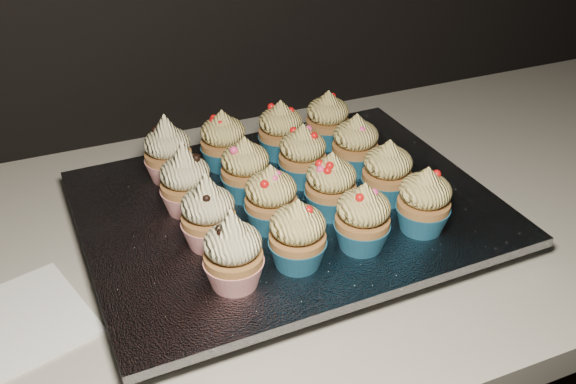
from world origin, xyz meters
The scene contains 20 objects.
worktop centered at (0.00, 1.70, 0.88)m, with size 2.44×0.64×0.04m, color beige.
napkin centered at (-0.28, 1.63, 0.90)m, with size 0.14×0.14×0.00m, color white.
baking_tray centered at (0.06, 1.69, 0.91)m, with size 0.46×0.35×0.02m, color black.
foil_lining centered at (0.06, 1.69, 0.93)m, with size 0.50×0.39×0.01m, color silver.
cupcake_0 centered at (-0.05, 1.57, 0.97)m, with size 0.06×0.06×0.10m.
cupcake_1 centered at (0.02, 1.57, 0.97)m, with size 0.06×0.06×0.08m.
cupcake_2 centered at (0.10, 1.57, 0.97)m, with size 0.06×0.06×0.08m.
cupcake_3 centered at (0.18, 1.58, 0.97)m, with size 0.06×0.06×0.08m.
cupcake_4 centered at (-0.06, 1.65, 0.97)m, with size 0.06×0.06×0.10m.
cupcake_5 centered at (0.02, 1.65, 0.97)m, with size 0.06×0.06×0.08m.
cupcake_6 centered at (0.10, 1.65, 0.97)m, with size 0.06×0.06×0.08m.
cupcake_7 centered at (0.17, 1.65, 0.97)m, with size 0.06×0.06×0.08m.
cupcake_8 centered at (-0.06, 1.72, 0.97)m, with size 0.06×0.06×0.10m.
cupcake_9 centered at (0.02, 1.73, 0.97)m, with size 0.06×0.06×0.08m.
cupcake_10 centered at (0.09, 1.73, 0.97)m, with size 0.06×0.06×0.08m.
cupcake_11 centered at (0.17, 1.73, 0.97)m, with size 0.06×0.06×0.08m.
cupcake_12 centered at (-0.06, 1.80, 0.97)m, with size 0.06×0.06×0.10m.
cupcake_13 centered at (0.01, 1.81, 0.97)m, with size 0.06×0.06×0.08m.
cupcake_14 centered at (0.10, 1.81, 0.97)m, with size 0.06×0.06×0.08m.
cupcake_15 centered at (0.17, 1.81, 0.97)m, with size 0.06×0.06×0.08m.
Camera 1 is at (-0.20, 1.07, 1.38)m, focal length 40.00 mm.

